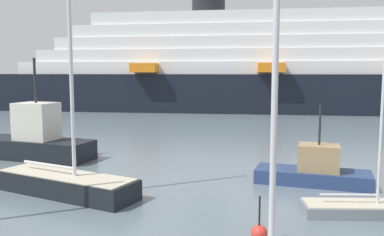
% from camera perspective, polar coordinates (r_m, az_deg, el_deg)
% --- Properties ---
extents(sailboat_0, '(7.12, 3.67, 11.45)m').
position_cam_1_polar(sailboat_0, '(18.96, -17.30, -8.47)').
color(sailboat_0, black).
rests_on(sailboat_0, ground_plane).
extents(sailboat_3, '(4.96, 2.21, 8.26)m').
position_cam_1_polar(sailboat_3, '(17.03, 23.35, -11.19)').
color(sailboat_3, gray).
rests_on(sailboat_3, ground_plane).
extents(fishing_boat_0, '(5.56, 2.43, 3.81)m').
position_cam_1_polar(fishing_boat_0, '(20.64, 16.78, -7.03)').
color(fishing_boat_0, navy).
rests_on(fishing_boat_0, ground_plane).
extents(fishing_boat_2, '(8.05, 3.33, 6.24)m').
position_cam_1_polar(fishing_boat_2, '(27.25, -21.28, -2.93)').
color(fishing_boat_2, black).
rests_on(fishing_boat_2, ground_plane).
extents(channel_buoy_0, '(0.53, 0.53, 1.47)m').
position_cam_1_polar(channel_buoy_0, '(13.65, 9.39, -15.57)').
color(channel_buoy_0, red).
rests_on(channel_buoy_0, ground_plane).
extents(cruise_ship, '(93.46, 19.77, 18.09)m').
position_cam_1_polar(cruise_ship, '(59.48, 18.48, 6.55)').
color(cruise_ship, black).
rests_on(cruise_ship, ground_plane).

